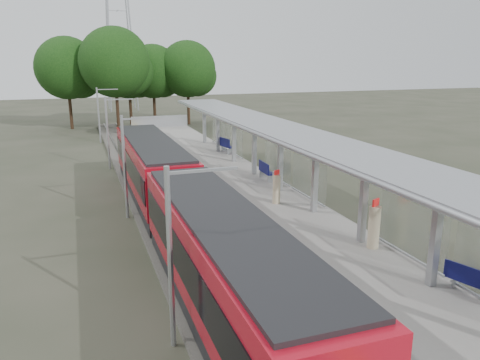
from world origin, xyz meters
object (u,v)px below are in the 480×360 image
info_pillar_near (374,227)px  bench_near (469,280)px  bench_mid (266,171)px  info_pillar_far (277,189)px  litter_bin (276,179)px  bench_far (226,145)px  train (178,201)px

info_pillar_near → bench_near: bearing=-107.1°
bench_near → info_pillar_near: bearing=78.6°
bench_mid → info_pillar_far: (-1.27, -4.52, 0.17)m
info_pillar_near → litter_bin: size_ratio=2.32×
bench_near → bench_far: bench_far is taller
bench_near → litter_bin: bearing=73.0°
train → litter_bin: 7.93m
bench_near → info_pillar_far: bearing=80.4°
bench_mid → litter_bin: 1.51m
bench_mid → bench_far: (0.28, 8.82, 0.03)m
train → info_pillar_far: train is taller
bench_near → info_pillar_far: size_ratio=0.87×
train → litter_bin: size_ratio=32.23×
bench_near → info_pillar_near: (-0.55, 4.19, 0.34)m
train → bench_mid: 8.80m
bench_far → info_pillar_far: info_pillar_far is taller
bench_near → train: bearing=107.9°
train → info_pillar_near: bearing=-38.9°
bench_near → bench_far: size_ratio=0.85×
bench_far → info_pillar_near: (-0.34, -19.90, 0.25)m
bench_near → litter_bin: size_ratio=1.76×
info_pillar_far → litter_bin: bearing=42.9°
bench_near → litter_bin: 13.78m
info_pillar_near → litter_bin: info_pillar_near is taller
train → bench_near: bearing=-53.1°
info_pillar_far → bench_near: bearing=-104.3°
info_pillar_near → litter_bin: bearing=64.9°
info_pillar_near → bench_mid: bearing=65.1°
train → bench_mid: bearing=41.2°
bench_far → train: bearing=-125.6°
bench_near → bench_mid: bench_mid is taller
info_pillar_far → bench_far: bearing=59.7°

